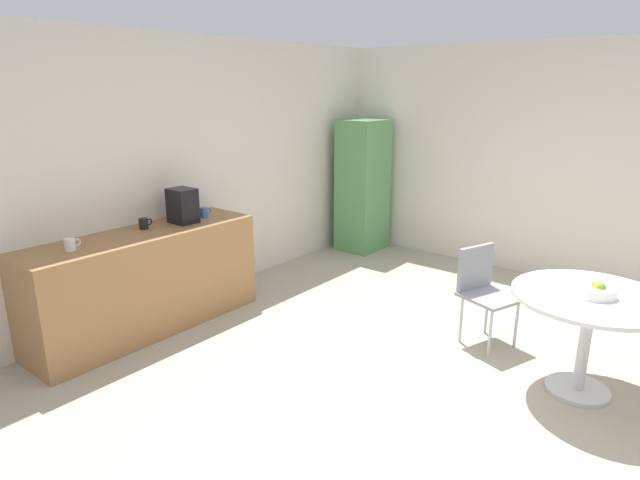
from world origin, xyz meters
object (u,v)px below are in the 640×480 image
fruit_bowl (597,291)px  locker_cabinet (363,186)px  round_table (589,315)px  chair_gray (483,284)px  mug_white (70,244)px  mug_red (144,224)px  mug_green (204,212)px  coffee_maker (183,206)px

fruit_bowl → locker_cabinet: bearing=59.0°
round_table → chair_gray: (0.32, 0.89, -0.08)m
round_table → mug_white: size_ratio=8.11×
mug_red → fruit_bowl: bearing=-70.5°
locker_cabinet → mug_white: locker_cabinet is taller
round_table → mug_green: size_ratio=8.11×
round_table → mug_red: (-1.23, 3.41, 0.35)m
locker_cabinet → chair_gray: bearing=-124.7°
chair_gray → mug_green: (-0.93, 2.45, 0.43)m
round_table → mug_red: bearing=109.8°
mug_red → coffee_maker: coffee_maker is taller
coffee_maker → chair_gray: bearing=-63.9°
round_table → mug_white: (-1.95, 3.28, 0.35)m
mug_red → mug_white: bearing=-170.6°
chair_gray → coffee_maker: coffee_maker is taller
chair_gray → mug_red: 2.99m
locker_cabinet → mug_red: (-3.16, 0.19, 0.09)m
fruit_bowl → mug_white: size_ratio=1.99×
fruit_bowl → mug_white: (-1.94, 3.31, 0.16)m
locker_cabinet → fruit_bowl: bearing=-121.0°
mug_green → chair_gray: bearing=-69.2°
mug_white → mug_green: same height
mug_green → coffee_maker: coffee_maker is taller
locker_cabinet → fruit_bowl: size_ratio=6.64×
locker_cabinet → coffee_maker: locker_cabinet is taller
mug_red → coffee_maker: bearing=-14.5°
chair_gray → fruit_bowl: bearing=-110.1°
mug_red → coffee_maker: 0.39m
mug_red → round_table: bearing=-70.2°
fruit_bowl → coffee_maker: size_ratio=0.80×
fruit_bowl → mug_green: (-0.60, 3.36, 0.16)m
round_table → mug_red: mug_red is taller
fruit_bowl → mug_red: 3.64m
mug_green → mug_red: (-0.62, 0.07, 0.00)m
fruit_bowl → mug_red: size_ratio=1.99×
round_table → fruit_bowl: fruit_bowl is taller
chair_gray → fruit_bowl: size_ratio=3.23×
chair_gray → mug_red: mug_red is taller
mug_green → coffee_maker: size_ratio=0.40×
round_table → coffee_maker: size_ratio=3.27×
mug_white → coffee_maker: (1.08, 0.03, 0.11)m
locker_cabinet → mug_green: 2.54m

